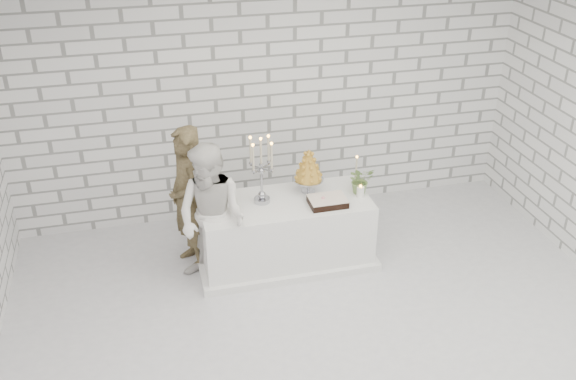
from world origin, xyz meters
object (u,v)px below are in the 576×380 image
(groom, at_px, (188,199))
(cake_table, at_px, (285,231))
(bride, at_px, (212,218))
(croquembouche, at_px, (308,171))
(candelabra, at_px, (261,170))

(groom, bearing_deg, cake_table, 65.71)
(bride, bearing_deg, croquembouche, 59.02)
(cake_table, relative_size, candelabra, 2.42)
(groom, bearing_deg, candelabra, 65.61)
(cake_table, distance_m, groom, 1.11)
(cake_table, bearing_deg, groom, 169.11)
(croquembouche, bearing_deg, cake_table, -154.25)
(bride, relative_size, candelabra, 2.11)
(croquembouche, bearing_deg, bride, -162.17)
(cake_table, xyz_separation_m, candelabra, (-0.24, 0.04, 0.75))
(bride, distance_m, croquembouche, 1.17)
(candelabra, distance_m, croquembouche, 0.55)
(cake_table, bearing_deg, candelabra, 169.41)
(croquembouche, bearing_deg, groom, 177.65)
(cake_table, distance_m, bride, 0.93)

